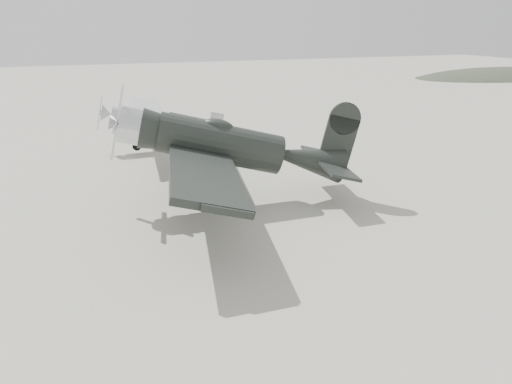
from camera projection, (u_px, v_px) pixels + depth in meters
ground at (277, 266)px, 14.86m from camera, size 160.00×160.00×0.00m
hill_northeast at (502, 76)px, 67.06m from camera, size 32.00×16.00×5.20m
lowwing_monoplane at (231, 147)px, 19.50m from camera, size 9.66×13.40×4.30m
highwing_monoplane at (157, 119)px, 28.16m from camera, size 6.90×9.71×2.74m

